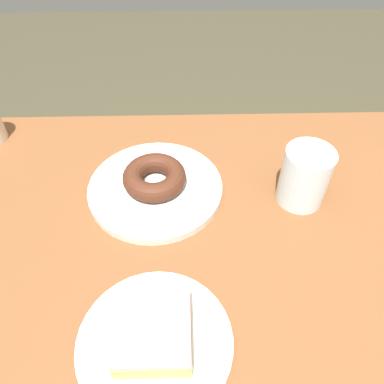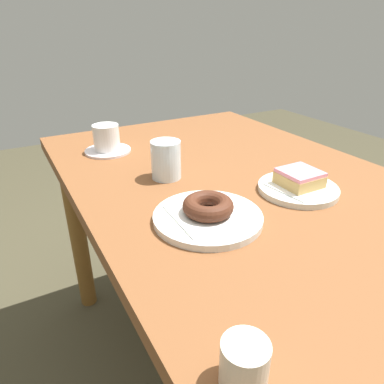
{
  "view_description": "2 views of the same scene",
  "coord_description": "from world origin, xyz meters",
  "px_view_note": "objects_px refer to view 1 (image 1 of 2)",
  "views": [
    {
      "loc": [
        0.13,
        0.27,
        1.24
      ],
      "look_at": [
        0.12,
        -0.15,
        0.8
      ],
      "focal_mm": 34.87,
      "sensor_mm": 36.0,
      "label": 1
    },
    {
      "loc": [
        0.73,
        -0.53,
        1.14
      ],
      "look_at": [
        0.12,
        -0.19,
        0.8
      ],
      "focal_mm": 32.81,
      "sensor_mm": 36.0,
      "label": 2
    }
  ],
  "objects_px": {
    "plate_glazed_square": "(155,343)",
    "water_glass": "(305,177)",
    "plate_chocolate_ring": "(156,188)",
    "donut_glazed_square": "(153,333)",
    "donut_chocolate_ring": "(154,177)"
  },
  "relations": [
    {
      "from": "plate_glazed_square",
      "to": "water_glass",
      "type": "distance_m",
      "value": 0.35
    },
    {
      "from": "plate_chocolate_ring",
      "to": "donut_glazed_square",
      "type": "xyz_separation_m",
      "value": [
        -0.01,
        0.27,
        0.03
      ]
    },
    {
      "from": "donut_glazed_square",
      "to": "water_glass",
      "type": "xyz_separation_m",
      "value": [
        -0.24,
        -0.25,
        0.01
      ]
    },
    {
      "from": "plate_chocolate_ring",
      "to": "water_glass",
      "type": "xyz_separation_m",
      "value": [
        -0.25,
        0.02,
        0.04
      ]
    },
    {
      "from": "plate_chocolate_ring",
      "to": "donut_chocolate_ring",
      "type": "bearing_deg",
      "value": 0.0
    },
    {
      "from": "donut_chocolate_ring",
      "to": "water_glass",
      "type": "relative_size",
      "value": 1.06
    },
    {
      "from": "donut_glazed_square",
      "to": "water_glass",
      "type": "distance_m",
      "value": 0.34
    },
    {
      "from": "plate_chocolate_ring",
      "to": "water_glass",
      "type": "distance_m",
      "value": 0.25
    },
    {
      "from": "donut_chocolate_ring",
      "to": "donut_glazed_square",
      "type": "xyz_separation_m",
      "value": [
        -0.01,
        0.27,
        0.0
      ]
    },
    {
      "from": "donut_chocolate_ring",
      "to": "plate_glazed_square",
      "type": "bearing_deg",
      "value": 92.33
    },
    {
      "from": "plate_chocolate_ring",
      "to": "plate_glazed_square",
      "type": "height_order",
      "value": "same"
    },
    {
      "from": "plate_chocolate_ring",
      "to": "donut_chocolate_ring",
      "type": "relative_size",
      "value": 2.16
    },
    {
      "from": "plate_glazed_square",
      "to": "water_glass",
      "type": "bearing_deg",
      "value": -133.67
    },
    {
      "from": "plate_chocolate_ring",
      "to": "donut_glazed_square",
      "type": "bearing_deg",
      "value": 92.33
    },
    {
      "from": "plate_glazed_square",
      "to": "donut_glazed_square",
      "type": "distance_m",
      "value": 0.03
    }
  ]
}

